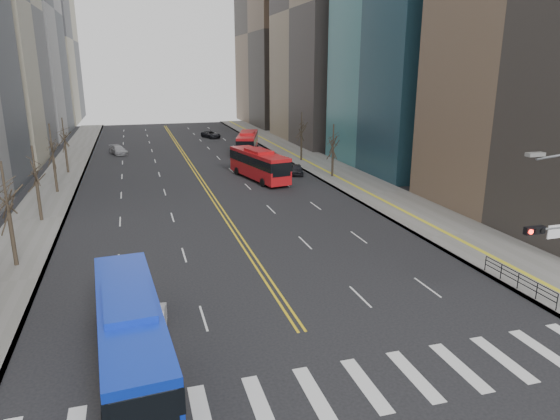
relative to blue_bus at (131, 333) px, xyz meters
name	(u,v)px	position (x,y,z in m)	size (l,w,h in m)	color
ground	(341,390)	(8.42, -4.00, -1.90)	(220.00, 220.00, 0.00)	black
sidewalk_right	(328,169)	(25.92, 41.00, -1.83)	(7.00, 130.00, 0.15)	slate
sidewalk_left	(57,185)	(-8.08, 41.00, -1.83)	(5.00, 130.00, 0.15)	slate
crosswalk	(341,390)	(8.42, -4.00, -1.90)	(26.70, 4.00, 0.01)	silver
centerline	(190,163)	(8.42, 51.00, -1.90)	(0.55, 100.00, 0.01)	gold
pedestrian_railing	(518,278)	(22.72, 2.00, -1.08)	(0.06, 6.06, 1.02)	black
street_trees	(139,155)	(1.24, 30.55, 2.97)	(35.20, 47.20, 7.60)	#31261E
blue_bus	(131,333)	(0.00, 0.00, 0.00)	(3.54, 12.66, 3.63)	#0B28AD
red_bus_near	(259,163)	(15.32, 37.37, 0.16)	(5.01, 12.04, 3.71)	red
red_bus_far	(248,142)	(18.08, 55.52, 0.11)	(5.88, 11.72, 3.62)	red
car_white	(148,331)	(0.73, 2.00, -1.12)	(1.66, 4.77, 1.57)	white
car_dark_mid	(297,170)	(20.68, 38.85, -1.25)	(1.54, 3.83, 1.30)	black
car_silver	(118,150)	(-1.52, 61.59, -1.22)	(1.92, 4.72, 1.37)	#9A999E
car_dark_far	(211,134)	(15.61, 76.98, -1.23)	(2.25, 4.88, 1.36)	black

